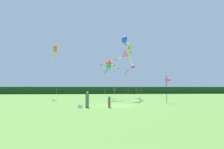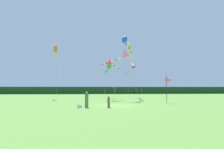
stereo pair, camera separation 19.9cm
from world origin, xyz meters
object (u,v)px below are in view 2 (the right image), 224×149
(kite_purple, at_px, (132,66))
(kite_orange, at_px, (55,50))
(kite_rainbow, at_px, (123,54))
(kite_red, at_px, (109,61))
(kite_blue, at_px, (125,41))
(person_child, at_px, (109,101))
(kite_yellow, at_px, (129,50))
(banner_flag_pole, at_px, (169,80))
(person_adult, at_px, (87,99))
(cooler_box, at_px, (80,106))
(kite_green, at_px, (109,67))

(kite_purple, bearing_deg, kite_orange, -168.95)
(kite_rainbow, distance_m, kite_red, 3.11)
(kite_rainbow, xyz_separation_m, kite_blue, (0.65, 1.51, 2.49))
(person_child, relative_size, kite_red, 0.17)
(kite_yellow, bearing_deg, person_child, -107.25)
(kite_blue, height_order, kite_red, kite_blue)
(kite_rainbow, bearing_deg, banner_flag_pole, -42.26)
(person_adult, distance_m, kite_orange, 19.10)
(kite_yellow, distance_m, kite_purple, 3.77)
(kite_orange, bearing_deg, kite_purple, 11.05)
(cooler_box, height_order, banner_flag_pole, banner_flag_pole)
(person_child, distance_m, banner_flag_pole, 10.23)
(kite_yellow, bearing_deg, kite_orange, -175.75)
(banner_flag_pole, height_order, kite_red, kite_red)
(kite_blue, bearing_deg, person_adult, -117.05)
(banner_flag_pole, relative_size, kite_blue, 0.34)
(kite_orange, bearing_deg, cooler_box, -68.86)
(kite_blue, xyz_separation_m, kite_purple, (2.59, 7.26, -3.47))
(person_child, distance_m, kite_green, 19.03)
(banner_flag_pole, distance_m, kite_green, 15.23)
(kite_purple, distance_m, kite_orange, 15.78)
(kite_yellow, distance_m, kite_blue, 5.61)
(kite_purple, xyz_separation_m, kite_green, (-5.00, -0.85, -0.25))
(cooler_box, xyz_separation_m, kite_purple, (9.17, 18.75, 6.44))
(person_child, height_order, kite_green, kite_green)
(person_child, distance_m, cooler_box, 3.01)
(kite_yellow, xyz_separation_m, kite_green, (-4.09, 1.07, -3.36))
(cooler_box, distance_m, kite_green, 19.40)
(kite_yellow, bearing_deg, kite_rainbow, -108.71)
(person_adult, bearing_deg, kite_green, 79.07)
(cooler_box, xyz_separation_m, kite_rainbow, (5.93, 9.99, 7.42))
(person_adult, height_order, kite_green, kite_green)
(kite_yellow, xyz_separation_m, kite_red, (-4.35, -4.71, -3.11))
(cooler_box, xyz_separation_m, kite_yellow, (8.25, 16.84, 9.55))
(kite_yellow, height_order, kite_orange, kite_yellow)
(cooler_box, distance_m, kite_blue, 16.54)
(person_child, height_order, kite_yellow, kite_yellow)
(kite_rainbow, xyz_separation_m, kite_purple, (3.23, 8.77, -0.98))
(kite_red, bearing_deg, person_child, -94.36)
(kite_yellow, distance_m, kite_red, 7.13)
(banner_flag_pole, height_order, kite_purple, kite_purple)
(cooler_box, bearing_deg, person_adult, -0.88)
(banner_flag_pole, relative_size, kite_green, 0.51)
(kite_orange, bearing_deg, person_adult, -66.68)
(person_child, relative_size, cooler_box, 2.72)
(person_child, height_order, banner_flag_pole, banner_flag_pole)
(person_child, height_order, kite_red, kite_red)
(kite_orange, height_order, kite_red, kite_orange)
(person_adult, distance_m, cooler_box, 1.03)
(cooler_box, distance_m, kite_purple, 21.84)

